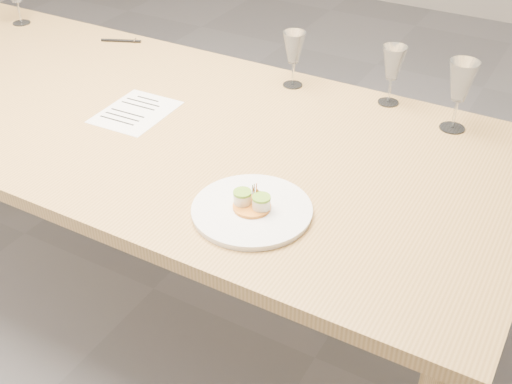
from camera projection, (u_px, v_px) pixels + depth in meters
The scene contains 8 objects.
ground at pixel (154, 289), 2.40m from camera, with size 7.00×7.00×0.00m, color slate.
dining_table at pixel (134, 130), 2.01m from camera, with size 2.40×1.00×0.75m.
dinner_plate at pixel (252, 209), 1.53m from camera, with size 0.29×0.29×0.08m.
recipe_sheet at pixel (136, 112), 1.96m from camera, with size 0.20×0.25×0.00m.
ballpoint_pen at pixel (121, 41), 2.41m from camera, with size 0.14×0.07×0.01m.
wine_glass_1 at pixel (294, 49), 2.04m from camera, with size 0.07×0.07×0.18m.
wine_glass_2 at pixel (393, 64), 1.93m from camera, with size 0.07×0.07×0.19m.
wine_glass_3 at pixel (461, 83), 1.79m from camera, with size 0.08×0.08×0.21m.
Camera 1 is at (1.20, -1.33, 1.68)m, focal length 45.00 mm.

